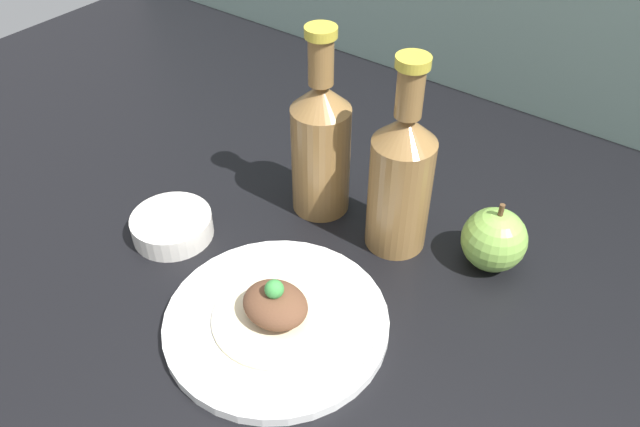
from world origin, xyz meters
TOP-DOWN VIEW (x-y plane):
  - ground_plane at (0.00, 0.00)cm, footprint 180.00×110.00cm
  - plate at (3.53, -8.82)cm, footprint 25.61×25.61cm
  - plated_food at (3.53, -8.82)cm, footprint 14.55×14.55cm
  - cider_bottle_left at (-5.37, 11.45)cm, footprint 7.82×7.82cm
  - cider_bottle_right at (6.75, 11.45)cm, footprint 7.82×7.82cm
  - apple at (18.51, 15.01)cm, footprint 8.05×8.05cm
  - dipping_bowl at (-17.28, -5.26)cm, footprint 10.59×10.59cm

SIDE VIEW (x-z plane):
  - ground_plane at x=0.00cm, z-range -4.00..0.00cm
  - plate at x=3.53cm, z-range 0.05..1.61cm
  - dipping_bowl at x=-17.28cm, z-range 0.00..3.09cm
  - plated_food at x=3.53cm, z-range 0.11..5.99cm
  - apple at x=18.51cm, z-range -0.76..8.83cm
  - cider_bottle_left at x=-5.37cm, z-range -2.77..23.49cm
  - cider_bottle_right at x=6.75cm, z-range -2.77..23.49cm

